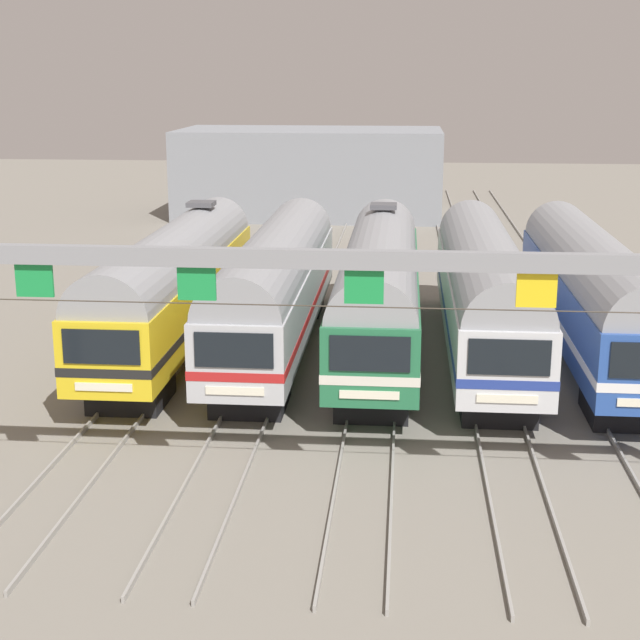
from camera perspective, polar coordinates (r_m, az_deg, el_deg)
name	(u,v)px	position (r m, az deg, el deg)	size (l,w,h in m)	color
ground_plane	(378,354)	(36.13, 3.51, -2.05)	(160.00, 160.00, 0.00)	gray
track_bed	(387,265)	(52.63, 4.07, 3.33)	(16.99, 70.00, 0.15)	gray
commuter_train_yellow	(175,281)	(36.48, -8.69, 2.33)	(2.88, 18.06, 5.05)	gold
commuter_train_stainless	(276,283)	(35.76, -2.64, 2.24)	(2.88, 18.06, 4.77)	#B2B5BA
commuter_train_green	(379,285)	(35.46, 3.57, 2.12)	(2.88, 18.06, 5.05)	#236B42
commuter_train_silver	(484,287)	(35.57, 9.82, 1.97)	(2.88, 18.06, 4.77)	silver
commuter_train_blue	(591,289)	(36.10, 15.96, 1.80)	(2.88, 18.06, 4.77)	#284C9E
catenary_gantry	(364,304)	(21.74, 2.65, 0.97)	(20.73, 0.44, 6.97)	gray
maintenance_building	(311,172)	(71.40, -0.57, 8.85)	(19.21, 10.00, 6.33)	gray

